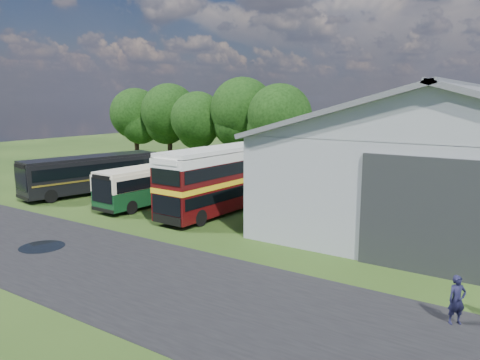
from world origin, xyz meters
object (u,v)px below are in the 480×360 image
Objects in this scene: storage_shed at (470,151)px; bus_maroon_double at (220,180)px; bus_dark_single at (92,174)px; visitor_a at (457,300)px; bus_green_single at (159,183)px.

storage_shed is 2.47× the size of bus_maroon_double.
bus_dark_single reaches higher than visitor_a.
bus_maroon_double is 0.91× the size of bus_dark_single.
bus_green_single is at bearing -156.53° from storage_shed.
bus_maroon_double reaches higher than bus_green_single.
storage_shed reaches higher than bus_dark_single.
bus_maroon_double reaches higher than bus_dark_single.
bus_dark_single is (-25.52, -8.67, -2.59)m from storage_shed.
bus_maroon_double is at bearing 3.42° from bus_green_single.
storage_shed is 20.64m from bus_green_single.
bus_green_single is 0.91× the size of bus_dark_single.
bus_dark_single is at bearing -175.38° from bus_maroon_double.
storage_shed is 27.08m from bus_dark_single.
storage_shed reaches higher than bus_green_single.
bus_green_single is 6.78m from bus_dark_single.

